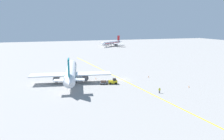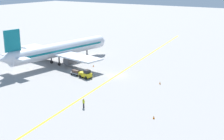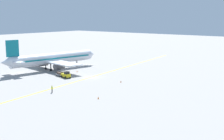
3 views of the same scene
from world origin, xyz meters
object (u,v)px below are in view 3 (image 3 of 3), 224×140
Objects in this scene: baggage_tug_white at (66,75)px; traffic_cone_by_wingtip at (121,81)px; ground_crew_worker at (52,89)px; traffic_cone_near_nose at (98,98)px; traffic_cone_mid_apron at (77,71)px; airplane_at_gate at (52,59)px; baggage_cart_trailing at (60,74)px.

baggage_tug_white is 5.85× the size of traffic_cone_by_wingtip.
baggage_tug_white reaches higher than traffic_cone_by_wingtip.
ground_crew_worker reaches higher than traffic_cone_near_nose.
traffic_cone_mid_apron is at bearing 169.39° from traffic_cone_by_wingtip.
airplane_at_gate is 29.92m from traffic_cone_by_wingtip.
ground_crew_worker is at bearing -58.12° from traffic_cone_mid_apron.
traffic_cone_by_wingtip is (-6.22, 16.56, 0.00)m from traffic_cone_near_nose.
ground_crew_worker is 26.75m from traffic_cone_mid_apron.
traffic_cone_mid_apron is at bearing 95.70° from baggage_cart_trailing.
traffic_cone_mid_apron is 1.00× the size of traffic_cone_by_wingtip.
baggage_tug_white is at bearing 125.67° from ground_crew_worker.
traffic_cone_mid_apron is at bearing 11.96° from airplane_at_gate.
airplane_at_gate reaches higher than traffic_cone_by_wingtip.
ground_crew_worker is at bearing -169.08° from traffic_cone_near_nose.
ground_crew_worker is (23.63, -20.70, -2.80)m from airplane_at_gate.
airplane_at_gate is 11.02× the size of baggage_tug_white.
airplane_at_gate is 64.48× the size of traffic_cone_near_nose.
ground_crew_worker is at bearing -54.33° from baggage_tug_white.
traffic_cone_mid_apron is (-26.40, 20.34, 0.00)m from traffic_cone_near_nose.
baggage_tug_white is 1.15× the size of baggage_cart_trailing.
baggage_cart_trailing is at bearing -84.30° from traffic_cone_mid_apron.
traffic_cone_by_wingtip is (29.67, -1.77, -3.43)m from airplane_at_gate.
airplane_at_gate is at bearing 138.78° from ground_crew_worker.
ground_crew_worker is (10.07, -14.03, 0.01)m from baggage_tug_white.
baggage_cart_trailing is 5.10× the size of traffic_cone_mid_apron.
baggage_tug_white is 3.30m from baggage_cart_trailing.
airplane_at_gate reaches higher than baggage_cart_trailing.
traffic_cone_near_nose is at bearing -25.58° from baggage_cart_trailing.
ground_crew_worker reaches higher than baggage_cart_trailing.
traffic_cone_mid_apron is (-14.13, 22.71, -0.63)m from ground_crew_worker.
baggage_cart_trailing is 5.10× the size of traffic_cone_by_wingtip.
airplane_at_gate is 12.33m from baggage_cart_trailing.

